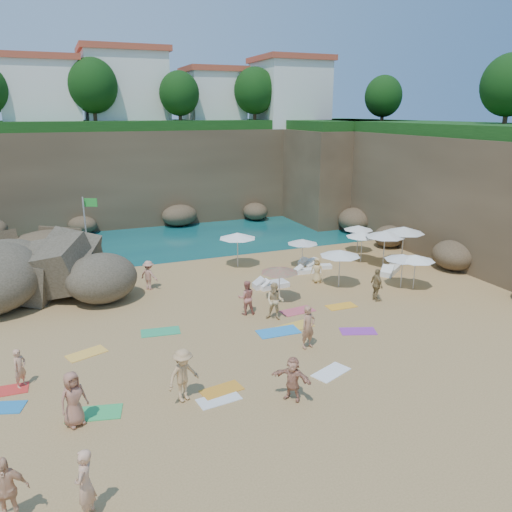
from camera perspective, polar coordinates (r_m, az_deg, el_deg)
name	(u,v)px	position (r m, az deg, el deg)	size (l,w,h in m)	color
ground	(241,316)	(24.53, -1.70, -6.81)	(120.00, 120.00, 0.00)	tan
seawater	(139,208)	(52.65, -13.25, 5.33)	(120.00, 120.00, 0.00)	#0C4751
cliff_back	(167,174)	(47.53, -10.17, 9.24)	(44.00, 8.00, 8.00)	brown
cliff_right	(442,189)	(40.02, 20.44, 7.20)	(8.00, 30.00, 8.00)	brown
cliff_corner	(335,172)	(48.40, 9.04, 9.42)	(10.00, 12.00, 8.00)	brown
rock_promontory	(12,255)	(38.52, -26.08, 0.13)	(12.00, 7.00, 2.00)	brown
clifftop_buildings	(171,92)	(48.21, -9.65, 17.99)	(28.48, 9.48, 7.00)	white
clifftop_trees	(211,90)	(42.62, -5.17, 18.42)	(35.60, 23.82, 4.40)	#11380F
rock_outcrop	(28,294)	(30.00, -24.56, -3.96)	(7.83, 5.87, 3.13)	brown
flag_pole	(88,223)	(32.65, -18.69, 3.57)	(0.86, 0.37, 4.57)	silver
parasol_0	(303,241)	(31.53, 5.35, 1.67)	(1.96, 1.96, 1.85)	silver
parasol_1	(237,236)	(31.45, -2.13, 2.35)	(2.36, 2.36, 2.24)	silver
parasol_2	(358,228)	(35.53, 11.62, 3.19)	(2.05, 2.05, 1.93)	silver
parasol_3	(385,234)	(32.46, 14.55, 2.47)	(2.49, 2.49, 2.35)	silver
parasol_4	(362,234)	(33.29, 12.06, 2.42)	(2.13, 2.13, 2.01)	silver
parasol_6	(280,270)	(25.76, 2.70, -1.56)	(2.00, 2.00, 1.89)	silver
parasol_7	(404,230)	(33.38, 16.55, 2.89)	(2.62, 2.62, 2.48)	silver
parasol_8	(340,253)	(28.22, 9.60, 0.34)	(2.28, 2.28, 2.16)	silver
parasol_9	(403,257)	(28.92, 16.46, -0.11)	(2.06, 2.06, 1.95)	silver
parasol_11	(416,258)	(28.87, 17.80, -0.18)	(2.10, 2.10, 1.99)	silver
lounger_0	(274,286)	(28.19, 2.10, -3.39)	(1.73, 0.58, 0.27)	white
lounger_1	(309,262)	(32.79, 6.06, -0.65)	(1.56, 0.52, 0.24)	silver
lounger_2	(390,271)	(31.78, 15.11, -1.62)	(2.04, 0.68, 0.32)	white
lounger_3	(319,267)	(31.83, 7.23, -1.21)	(1.57, 0.52, 0.24)	white
lounger_4	(307,271)	(30.90, 5.90, -1.70)	(1.64, 0.55, 0.25)	white
lounger_5	(270,284)	(28.33, 1.58, -3.25)	(1.93, 0.64, 0.30)	silver
towel_0	(0,408)	(19.53, -27.21, -15.17)	(1.56, 0.78, 0.03)	#2276B5
towel_2	(222,390)	(18.51, -3.94, -15.03)	(1.49, 0.74, 0.03)	orange
towel_3	(94,413)	(18.07, -17.98, -16.72)	(1.76, 0.88, 0.03)	green
towel_4	(87,354)	(22.03, -18.79, -10.51)	(1.56, 0.78, 0.03)	#FFB943
towel_5	(219,399)	(18.00, -4.26, -16.02)	(1.49, 0.74, 0.03)	silver
towel_6	(358,331)	(23.31, 11.58, -8.41)	(1.60, 0.80, 0.03)	purple
towel_7	(5,391)	(20.48, -26.75, -13.60)	(1.55, 0.77, 0.03)	red
towel_8	(278,332)	(22.80, 2.56, -8.64)	(1.90, 0.95, 0.03)	#2889DA
towel_9	(298,311)	(25.10, 4.78, -6.27)	(1.67, 0.84, 0.03)	#CE5060
towel_10	(341,306)	(25.97, 9.72, -5.67)	(1.53, 0.76, 0.03)	#FFAA28
towel_11	(160,332)	(23.18, -10.86, -8.51)	(1.73, 0.87, 0.03)	#2EA266
towel_12	(295,327)	(23.37, 4.43, -8.04)	(1.73, 0.86, 0.03)	gold
towel_13	(331,372)	(19.76, 8.57, -13.01)	(1.56, 0.78, 0.03)	white
person_stand_0	(20,368)	(20.20, -25.38, -11.51)	(0.54, 0.35, 1.47)	tan
person_stand_1	(246,298)	(24.38, -1.11, -4.77)	(0.84, 0.65, 1.72)	#BF6F5F
person_stand_2	(149,275)	(28.35, -12.15, -2.16)	(1.07, 0.44, 1.66)	tan
person_stand_3	(377,285)	(26.81, 13.64, -3.22)	(1.03, 0.43, 1.76)	olive
person_stand_4	(317,270)	(29.03, 6.98, -1.63)	(0.73, 0.40, 1.50)	tan
person_stand_5	(99,261)	(31.60, -17.47, -0.59)	(1.58, 0.46, 1.71)	#C16F60
person_stand_6	(85,484)	(13.88, -18.96, -23.45)	(0.69, 0.45, 1.88)	tan
person_lie_0	(184,394)	(17.95, -8.21, -15.35)	(1.22, 1.89, 0.50)	tan
person_lie_2	(75,418)	(17.58, -19.94, -17.04)	(0.89, 1.82, 0.49)	#A66A53
person_lie_3	(292,394)	(17.91, 4.16, -15.46)	(1.46, 1.57, 0.42)	tan
person_lie_4	(308,343)	(21.41, 5.93, -9.86)	(0.67, 1.83, 0.44)	#A87254
person_lie_5	(275,313)	(23.98, 2.16, -6.50)	(0.87, 1.80, 0.68)	#DBB77C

